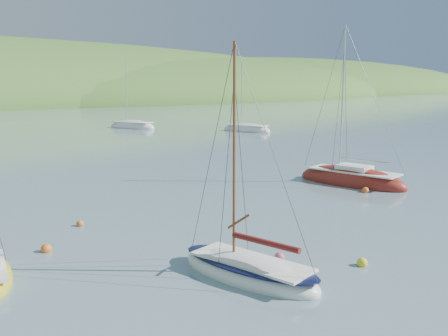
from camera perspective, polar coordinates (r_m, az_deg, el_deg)
ground at (r=23.14m, az=11.47°, el=-9.53°), size 700.00×700.00×0.00m
daysailer_white at (r=20.12m, az=2.87°, el=-11.72°), size 3.71×6.72×9.78m
sloop_red at (r=38.40m, az=14.37°, el=-1.43°), size 4.56×8.92×12.59m
distant_sloop_b at (r=81.33m, az=-10.44°, el=4.65°), size 6.19×8.91×12.03m
distant_sloop_d at (r=74.99m, az=2.60°, el=4.35°), size 5.17×8.49×11.44m
mooring_buoys at (r=25.48m, az=2.01°, el=-7.20°), size 21.98×13.13×0.50m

